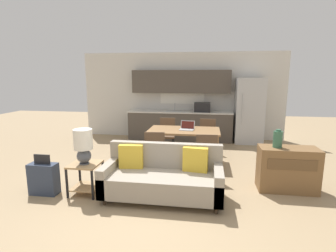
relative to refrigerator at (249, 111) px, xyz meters
name	(u,v)px	position (x,y,z in m)	size (l,w,h in m)	color
ground_plane	(150,203)	(-2.06, -4.22, -0.96)	(20.00, 20.00, 0.00)	#9E8460
wall_back	(181,96)	(-2.06, 0.41, 0.39)	(6.40, 0.07, 2.70)	silver
kitchen_counter	(181,113)	(-2.04, 0.11, -0.12)	(3.22, 0.65, 2.15)	#4C443D
refrigerator	(249,111)	(0.00, 0.00, 0.00)	(0.80, 0.75, 1.92)	#B7BABC
dining_table	(184,132)	(-1.73, -2.14, -0.26)	(1.61, 0.93, 0.77)	olive
couch	(163,177)	(-1.90, -3.99, -0.62)	(1.90, 0.80, 0.86)	#3D2D1E
side_table	(85,173)	(-3.21, -4.05, -0.60)	(0.48, 0.48, 0.53)	tan
table_lamp	(83,144)	(-3.20, -4.07, -0.10)	(0.30, 0.30, 0.59)	#4C515B
credenza	(287,169)	(0.18, -3.40, -0.58)	(0.97, 0.46, 0.76)	brown
vase	(278,139)	(-0.02, -3.40, -0.05)	(0.15, 0.15, 0.31)	#336047
dining_chair_far_right	(207,135)	(-1.21, -1.35, -0.47)	(0.46, 0.46, 0.88)	brown
dining_chair_near_right	(206,153)	(-1.21, -3.00, -0.47)	(0.44, 0.44, 0.88)	brown
dining_chair_near_left	(155,150)	(-2.24, -2.93, -0.47)	(0.46, 0.46, 0.88)	brown
dining_chair_far_left	(167,133)	(-2.24, -1.35, -0.47)	(0.43, 0.43, 0.88)	brown
laptop	(187,128)	(-1.66, -2.13, -0.15)	(0.35, 0.29, 0.20)	#B7BABC
suitcase	(44,178)	(-3.89, -4.18, -0.69)	(0.47, 0.22, 0.69)	#2D384C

